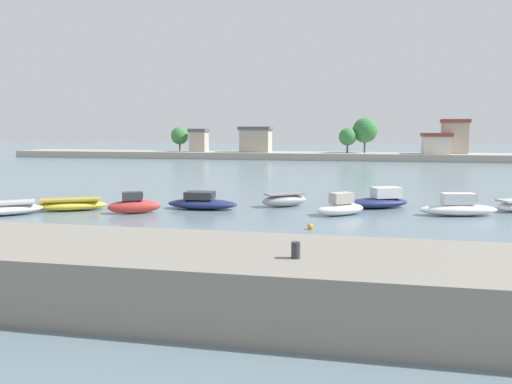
% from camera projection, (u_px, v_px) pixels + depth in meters
% --- Properties ---
extents(ground_plane, '(400.00, 400.00, 0.00)m').
position_uv_depth(ground_plane, '(158.00, 241.00, 27.41)').
color(ground_plane, slate).
extents(seawall_embankment, '(92.55, 5.70, 2.11)m').
position_uv_depth(seawall_embankment, '(55.00, 269.00, 18.04)').
color(seawall_embankment, gray).
rests_on(seawall_embankment, ground).
extents(mooring_bollard, '(0.28, 0.28, 0.51)m').
position_uv_depth(mooring_bollard, '(296.00, 250.00, 15.36)').
color(mooring_bollard, '#2D2D33').
rests_on(mooring_bollard, seawall_embankment).
extents(moored_boat_0, '(5.62, 4.88, 0.95)m').
position_uv_depth(moored_boat_0, '(2.00, 209.00, 35.52)').
color(moored_boat_0, white).
rests_on(moored_boat_0, ground).
extents(moored_boat_1, '(5.54, 3.85, 0.90)m').
position_uv_depth(moored_boat_1, '(71.00, 205.00, 37.63)').
color(moored_boat_1, yellow).
rests_on(moored_boat_1, ground).
extents(moored_boat_2, '(3.86, 2.67, 1.59)m').
position_uv_depth(moored_boat_2, '(134.00, 205.00, 36.18)').
color(moored_boat_2, '#C63833').
rests_on(moored_boat_2, ground).
extents(moored_boat_3, '(5.50, 2.11, 1.34)m').
position_uv_depth(moored_boat_3, '(202.00, 203.00, 38.26)').
color(moored_boat_3, navy).
rests_on(moored_boat_3, ground).
extents(moored_boat_4, '(3.96, 3.36, 1.05)m').
position_uv_depth(moored_boat_4, '(284.00, 200.00, 39.51)').
color(moored_boat_4, '#9E9EA3').
rests_on(moored_boat_4, ground).
extents(moored_boat_5, '(3.87, 3.31, 1.62)m').
position_uv_depth(moored_boat_5, '(341.00, 207.00, 35.42)').
color(moored_boat_5, white).
rests_on(moored_boat_5, ground).
extents(moored_boat_6, '(5.46, 3.83, 1.60)m').
position_uv_depth(moored_boat_6, '(379.00, 200.00, 38.80)').
color(moored_boat_6, navy).
rests_on(moored_boat_6, ground).
extents(moored_boat_7, '(5.68, 2.58, 1.60)m').
position_uv_depth(moored_boat_7, '(458.00, 208.00, 35.29)').
color(moored_boat_7, white).
rests_on(moored_boat_7, ground).
extents(mooring_buoy_0, '(0.36, 0.36, 0.36)m').
position_uv_depth(mooring_buoy_0, '(310.00, 227.00, 30.45)').
color(mooring_buoy_0, orange).
rests_on(mooring_buoy_0, ground).
extents(mooring_buoy_1, '(0.32, 0.32, 0.32)m').
position_uv_depth(mooring_buoy_1, '(474.00, 201.00, 41.42)').
color(mooring_buoy_1, red).
rests_on(mooring_buoy_1, ground).
extents(mooring_buoy_2, '(0.28, 0.28, 0.28)m').
position_uv_depth(mooring_buoy_2, '(450.00, 200.00, 42.39)').
color(mooring_buoy_2, orange).
rests_on(mooring_buoy_2, ground).
extents(distant_shoreline, '(127.48, 10.36, 8.46)m').
position_uv_depth(distant_shoreline, '(316.00, 151.00, 102.46)').
color(distant_shoreline, '#9E998C').
rests_on(distant_shoreline, ground).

